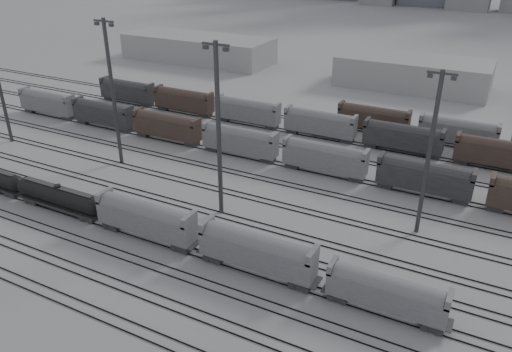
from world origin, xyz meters
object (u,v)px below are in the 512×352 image
at_px(hopper_car_b, 257,250).
at_px(light_mast_c, 218,128).
at_px(hopper_car_c, 387,292).
at_px(tank_car_b, 59,196).
at_px(hopper_car_a, 146,217).

distance_m(hopper_car_b, light_mast_c, 19.01).
distance_m(hopper_car_c, light_mast_c, 31.70).
bearing_deg(light_mast_c, hopper_car_b, -42.75).
height_order(tank_car_b, hopper_car_c, hopper_car_c).
distance_m(tank_car_b, light_mast_c, 27.05).
height_order(tank_car_b, hopper_car_a, hopper_car_a).
bearing_deg(tank_car_b, hopper_car_b, 0.00).
distance_m(hopper_car_a, light_mast_c, 15.95).
distance_m(tank_car_b, hopper_car_c, 49.86).
bearing_deg(hopper_car_a, tank_car_b, 180.00).
relative_size(tank_car_b, hopper_car_c, 1.28).
bearing_deg(hopper_car_a, light_mast_c, 63.12).
xyz_separation_m(hopper_car_b, light_mast_c, (-11.71, 10.82, 10.36)).
relative_size(hopper_car_b, hopper_car_c, 1.14).
distance_m(hopper_car_a, hopper_car_b, 17.20).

